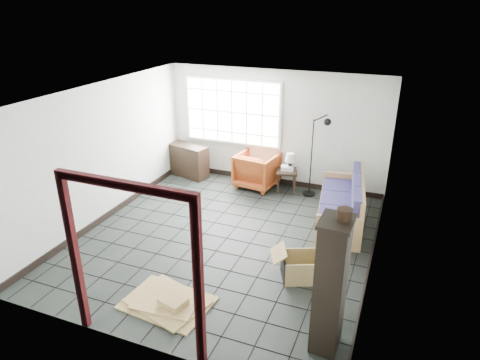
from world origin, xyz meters
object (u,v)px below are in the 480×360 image
at_px(armchair, 257,168).
at_px(tall_shelf, 331,285).
at_px(side_table, 286,174).
at_px(futon_sofa, 344,207).

xyz_separation_m(armchair, tall_shelf, (2.43, -4.29, 0.46)).
relative_size(armchair, side_table, 1.57).
bearing_deg(armchair, futon_sofa, 161.90).
xyz_separation_m(armchair, side_table, (0.68, 0.00, -0.03)).
height_order(side_table, tall_shelf, tall_shelf).
height_order(futon_sofa, side_table, futon_sofa).
bearing_deg(futon_sofa, armchair, 146.01).
distance_m(futon_sofa, tall_shelf, 3.33).
bearing_deg(side_table, tall_shelf, -67.93).
distance_m(side_table, tall_shelf, 4.66).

